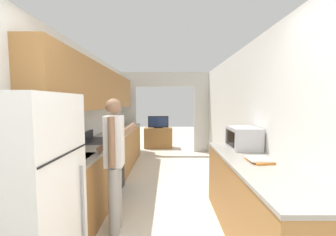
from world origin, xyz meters
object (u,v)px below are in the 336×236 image
at_px(microwave, 244,138).
at_px(tv_cabinet, 159,138).
at_px(television, 159,122).
at_px(refrigerator, 25,200).
at_px(person, 115,161).
at_px(range_oven, 103,166).
at_px(book_stack, 260,160).

distance_m(microwave, tv_cabinet, 4.43).
bearing_deg(television, refrigerator, -98.21).
bearing_deg(microwave, person, -165.86).
distance_m(range_oven, book_stack, 2.53).
distance_m(book_stack, television, 4.92).
relative_size(refrigerator, television, 2.37).
height_order(refrigerator, tv_cabinet, refrigerator).
bearing_deg(range_oven, book_stack, -30.27).
distance_m(range_oven, television, 3.60).
xyz_separation_m(range_oven, television, (0.81, 3.49, 0.43)).
bearing_deg(person, microwave, -78.60).
relative_size(refrigerator, book_stack, 5.63).
xyz_separation_m(person, microwave, (1.71, 0.43, 0.21)).
bearing_deg(refrigerator, range_oven, 90.91).
bearing_deg(tv_cabinet, book_stack, -74.42).
bearing_deg(book_stack, person, 172.65).
height_order(range_oven, person, person).
relative_size(tv_cabinet, television, 1.38).
xyz_separation_m(refrigerator, microwave, (2.17, 1.33, 0.25)).
xyz_separation_m(range_oven, book_stack, (2.15, -1.25, 0.48)).
distance_m(range_oven, person, 1.22).
height_order(person, tv_cabinet, person).
bearing_deg(microwave, book_stack, -95.25).
distance_m(person, television, 4.54).
xyz_separation_m(refrigerator, range_oven, (-0.03, 1.94, -0.36)).
height_order(tv_cabinet, television, television).
xyz_separation_m(refrigerator, tv_cabinet, (0.78, 5.47, -0.48)).
relative_size(person, tv_cabinet, 1.70).
relative_size(microwave, book_stack, 1.59).
bearing_deg(refrigerator, tv_cabinet, 81.85).
relative_size(book_stack, television, 0.42).
relative_size(refrigerator, range_oven, 1.55).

